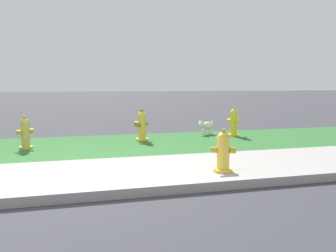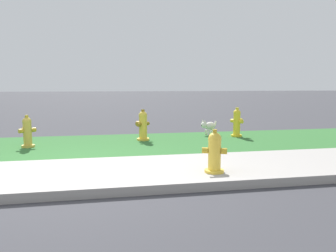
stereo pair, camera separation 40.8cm
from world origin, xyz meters
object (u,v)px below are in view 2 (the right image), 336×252
at_px(fire_hydrant_mid_block, 143,125).
at_px(small_white_dog, 209,126).
at_px(fire_hydrant_across_street, 27,132).
at_px(fire_hydrant_by_grass_verge, 237,123).
at_px(fire_hydrant_near_corner, 215,152).

height_order(fire_hydrant_mid_block, small_white_dog, fire_hydrant_mid_block).
relative_size(fire_hydrant_mid_block, small_white_dog, 1.59).
bearing_deg(fire_hydrant_across_street, fire_hydrant_by_grass_verge, -27.12).
height_order(fire_hydrant_mid_block, fire_hydrant_near_corner, fire_hydrant_mid_block).
bearing_deg(fire_hydrant_across_street, fire_hydrant_near_corner, -72.87).
bearing_deg(small_white_dog, fire_hydrant_across_street, -7.82).
relative_size(fire_hydrant_near_corner, fire_hydrant_across_street, 0.96).
bearing_deg(fire_hydrant_near_corner, fire_hydrant_mid_block, 124.95).
bearing_deg(fire_hydrant_by_grass_verge, small_white_dog, -154.82).
bearing_deg(fire_hydrant_across_street, small_white_dog, -20.93).
height_order(fire_hydrant_by_grass_verge, small_white_dog, fire_hydrant_by_grass_verge).
height_order(fire_hydrant_near_corner, fire_hydrant_by_grass_verge, fire_hydrant_by_grass_verge).
height_order(fire_hydrant_across_street, fire_hydrant_by_grass_verge, fire_hydrant_by_grass_verge).
bearing_deg(fire_hydrant_near_corner, small_white_dog, 95.14).
relative_size(fire_hydrant_mid_block, fire_hydrant_by_grass_verge, 0.99).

